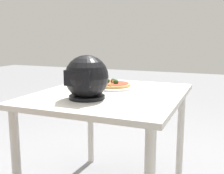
{
  "coord_description": "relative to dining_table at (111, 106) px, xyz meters",
  "views": [
    {
      "loc": [
        -0.66,
        1.58,
        1.07
      ],
      "look_at": [
        0.03,
        -0.08,
        0.75
      ],
      "focal_mm": 44.67,
      "sensor_mm": 36.0,
      "label": 1
    }
  ],
  "objects": [
    {
      "name": "dining_table",
      "position": [
        0.0,
        0.0,
        0.0
      ],
      "size": [
        0.87,
        1.03,
        0.73
      ],
      "color": "beige",
      "rests_on": "ground"
    },
    {
      "name": "pizza_plate",
      "position": [
        0.05,
        -0.16,
        0.1
      ],
      "size": [
        0.31,
        0.31,
        0.01
      ],
      "primitive_type": "cylinder",
      "color": "white",
      "rests_on": "dining_table"
    },
    {
      "name": "pizza",
      "position": [
        0.05,
        -0.16,
        0.12
      ],
      "size": [
        0.24,
        0.24,
        0.05
      ],
      "color": "tan",
      "rests_on": "pizza_plate"
    },
    {
      "name": "motorcycle_helmet",
      "position": [
        0.06,
        0.22,
        0.21
      ],
      "size": [
        0.25,
        0.25,
        0.25
      ],
      "color": "black",
      "rests_on": "dining_table"
    }
  ]
}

